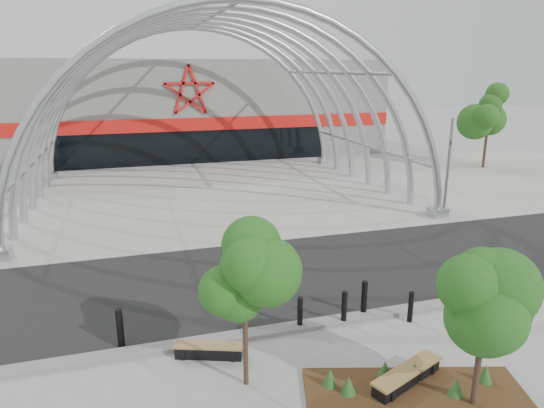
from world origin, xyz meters
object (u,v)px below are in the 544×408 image
signal_pole (448,167)px  street_tree_0 (244,279)px  bench_0 (209,351)px  street_tree_1 (488,290)px  bollard_2 (364,298)px  bench_1 (407,378)px

signal_pole → street_tree_0: bearing=-141.5°
bench_0 → signal_pole: bearing=33.3°
street_tree_1 → bollard_2: 5.10m
bench_1 → signal_pole: bearing=51.2°
signal_pole → street_tree_1: signal_pole is taller
street_tree_0 → bench_1: size_ratio=1.74×
signal_pole → street_tree_1: (-8.13, -12.48, 0.26)m
bench_1 → bollard_2: bollard_2 is taller
street_tree_1 → bench_1: bearing=133.8°
street_tree_0 → bench_1: (3.65, -1.20, -2.52)m
street_tree_0 → signal_pole: bearing=38.5°
signal_pole → bench_0: bearing=-146.7°
bench_0 → bench_1: bearing=-30.5°
bench_0 → bench_1: (4.33, -2.55, 0.04)m
bench_1 → bollard_2: 3.51m
bench_0 → street_tree_1: bearing=-34.1°
signal_pole → bench_0: size_ratio=2.74×
street_tree_0 → bench_0: 2.97m
bench_0 → bench_1: 5.02m
street_tree_0 → street_tree_1: 5.21m
street_tree_1 → bollard_2: size_ratio=3.59×
street_tree_1 → street_tree_0: bearing=154.1°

